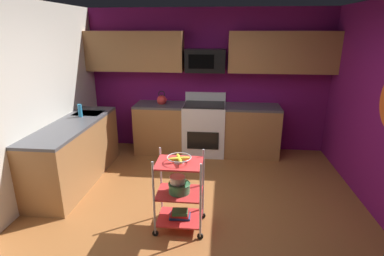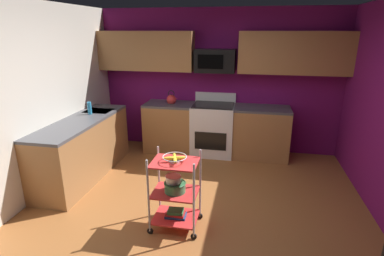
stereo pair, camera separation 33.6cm
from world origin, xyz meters
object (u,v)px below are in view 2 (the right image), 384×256
(kettle, at_px, (171,99))
(book_stack, at_px, (176,213))
(oven_range, at_px, (213,129))
(rolling_cart, at_px, (175,192))
(microwave, at_px, (215,61))
(mixing_bowl_large, at_px, (175,187))
(fruit_bowl, at_px, (175,158))
(mixing_bowl_small, at_px, (173,179))
(dish_soap_bottle, at_px, (90,108))

(kettle, bearing_deg, book_stack, -74.25)
(oven_range, relative_size, rolling_cart, 1.20)
(microwave, bearing_deg, mixing_bowl_large, -93.00)
(mixing_bowl_large, xyz_separation_m, book_stack, (0.00, 0.00, -0.35))
(rolling_cart, distance_m, kettle, 2.48)
(rolling_cart, relative_size, mixing_bowl_large, 3.63)
(book_stack, bearing_deg, rolling_cart, 90.00)
(mixing_bowl_large, bearing_deg, fruit_bowl, 0.00)
(mixing_bowl_small, height_order, dish_soap_bottle, dish_soap_bottle)
(book_stack, height_order, kettle, kettle)
(microwave, xyz_separation_m, mixing_bowl_small, (-0.15, -2.44, -1.08))
(mixing_bowl_small, height_order, book_stack, mixing_bowl_small)
(fruit_bowl, xyz_separation_m, mixing_bowl_large, (-0.00, -0.00, -0.36))
(kettle, bearing_deg, dish_soap_bottle, -138.28)
(microwave, relative_size, fruit_bowl, 2.57)
(book_stack, distance_m, kettle, 2.56)
(fruit_bowl, distance_m, kettle, 2.42)
(mixing_bowl_small, xyz_separation_m, book_stack, (0.02, -0.00, -0.45))
(mixing_bowl_large, xyz_separation_m, dish_soap_bottle, (-1.75, 1.35, 0.50))
(fruit_bowl, relative_size, mixing_bowl_small, 1.49)
(microwave, height_order, mixing_bowl_large, microwave)
(mixing_bowl_large, bearing_deg, dish_soap_bottle, 142.40)
(microwave, distance_m, mixing_bowl_large, 2.71)
(oven_range, relative_size, book_stack, 4.42)
(mixing_bowl_small, distance_m, dish_soap_bottle, 2.23)
(oven_range, height_order, dish_soap_bottle, dish_soap_bottle)
(kettle, distance_m, dish_soap_bottle, 1.47)
(microwave, height_order, rolling_cart, microwave)
(book_stack, bearing_deg, oven_range, 86.93)
(mixing_bowl_large, distance_m, kettle, 2.47)
(oven_range, height_order, rolling_cart, oven_range)
(rolling_cart, height_order, kettle, kettle)
(mixing_bowl_small, bearing_deg, fruit_bowl, -8.11)
(book_stack, bearing_deg, mixing_bowl_small, 171.89)
(oven_range, relative_size, kettle, 4.17)
(fruit_bowl, bearing_deg, dish_soap_bottle, 142.45)
(mixing_bowl_large, bearing_deg, mixing_bowl_small, 170.72)
(oven_range, xyz_separation_m, book_stack, (-0.13, -2.33, -0.31))
(fruit_bowl, relative_size, book_stack, 1.09)
(mixing_bowl_small, relative_size, book_stack, 0.73)
(oven_range, distance_m, dish_soap_bottle, 2.19)
(mixing_bowl_small, height_order, kettle, kettle)
(mixing_bowl_small, bearing_deg, oven_range, 86.36)
(microwave, xyz_separation_m, rolling_cart, (-0.12, -2.44, -1.25))
(book_stack, distance_m, dish_soap_bottle, 2.37)
(dish_soap_bottle, bearing_deg, rolling_cart, -37.55)
(mixing_bowl_large, bearing_deg, book_stack, 0.00)
(fruit_bowl, xyz_separation_m, dish_soap_bottle, (-1.76, 1.35, 0.14))
(rolling_cart, bearing_deg, mixing_bowl_large, -180.00)
(mixing_bowl_large, relative_size, book_stack, 1.01)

